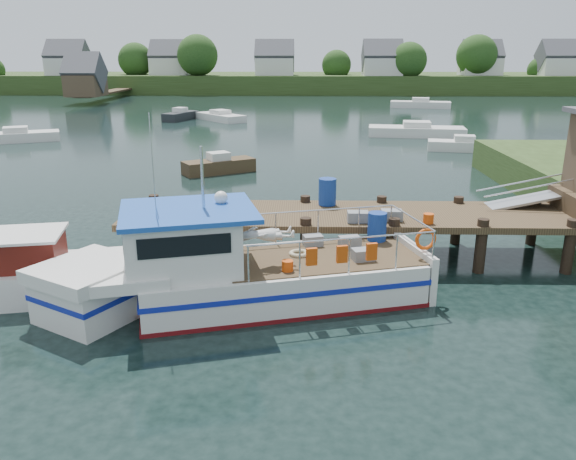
{
  "coord_description": "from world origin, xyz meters",
  "views": [
    {
      "loc": [
        -0.64,
        -16.55,
        6.01
      ],
      "look_at": [
        -1.0,
        -1.5,
        1.3
      ],
      "focal_mm": 35.0,
      "sensor_mm": 36.0,
      "label": 1
    }
  ],
  "objects_px": {
    "moored_rowboat": "(219,165)",
    "lobster_boat": "(234,271)",
    "dock": "(540,187)",
    "moored_a": "(16,136)",
    "moored_c": "(416,131)",
    "moored_d": "(220,117)",
    "work_boat": "(2,277)",
    "moored_e": "(180,115)",
    "moored_b": "(464,145)",
    "moored_far": "(420,104)"
  },
  "relations": [
    {
      "from": "moored_rowboat",
      "to": "lobster_boat",
      "type": "bearing_deg",
      "value": -81.97
    },
    {
      "from": "dock",
      "to": "moored_a",
      "type": "distance_m",
      "value": 36.49
    },
    {
      "from": "moored_rowboat",
      "to": "moored_c",
      "type": "xyz_separation_m",
      "value": [
        13.23,
        14.35,
        0.02
      ]
    },
    {
      "from": "moored_d",
      "to": "moored_a",
      "type": "bearing_deg",
      "value": -142.35
    },
    {
      "from": "moored_a",
      "to": "work_boat",
      "type": "bearing_deg",
      "value": -68.62
    },
    {
      "from": "dock",
      "to": "moored_e",
      "type": "bearing_deg",
      "value": 116.37
    },
    {
      "from": "work_boat",
      "to": "moored_rowboat",
      "type": "relative_size",
      "value": 1.75
    },
    {
      "from": "lobster_boat",
      "to": "dock",
      "type": "bearing_deg",
      "value": 7.09
    },
    {
      "from": "dock",
      "to": "moored_a",
      "type": "height_order",
      "value": "dock"
    },
    {
      "from": "moored_a",
      "to": "moored_d",
      "type": "xyz_separation_m",
      "value": [
        12.85,
        13.92,
        -0.02
      ]
    },
    {
      "from": "moored_e",
      "to": "moored_b",
      "type": "bearing_deg",
      "value": -27.71
    },
    {
      "from": "moored_a",
      "to": "moored_c",
      "type": "relative_size",
      "value": 0.81
    },
    {
      "from": "dock",
      "to": "moored_b",
      "type": "relative_size",
      "value": 3.46
    },
    {
      "from": "moored_far",
      "to": "moored_a",
      "type": "bearing_deg",
      "value": -144.17
    },
    {
      "from": "lobster_boat",
      "to": "moored_a",
      "type": "height_order",
      "value": "lobster_boat"
    },
    {
      "from": "work_boat",
      "to": "moored_d",
      "type": "bearing_deg",
      "value": 78.57
    },
    {
      "from": "moored_d",
      "to": "moored_b",
      "type": "bearing_deg",
      "value": -52.8
    },
    {
      "from": "moored_c",
      "to": "moored_far",
      "type": "bearing_deg",
      "value": 95.45
    },
    {
      "from": "dock",
      "to": "moored_d",
      "type": "height_order",
      "value": "dock"
    },
    {
      "from": "dock",
      "to": "lobster_boat",
      "type": "bearing_deg",
      "value": -157.83
    },
    {
      "from": "work_boat",
      "to": "moored_far",
      "type": "height_order",
      "value": "work_boat"
    },
    {
      "from": "lobster_boat",
      "to": "moored_rowboat",
      "type": "bearing_deg",
      "value": 84.34
    },
    {
      "from": "moored_d",
      "to": "lobster_boat",
      "type": "bearing_deg",
      "value": -91.2
    },
    {
      "from": "dock",
      "to": "lobster_boat",
      "type": "distance_m",
      "value": 9.61
    },
    {
      "from": "moored_b",
      "to": "moored_d",
      "type": "distance_m",
      "value": 25.19
    },
    {
      "from": "dock",
      "to": "lobster_boat",
      "type": "relative_size",
      "value": 1.68
    },
    {
      "from": "moored_rowboat",
      "to": "moored_b",
      "type": "height_order",
      "value": "moored_rowboat"
    },
    {
      "from": "moored_a",
      "to": "moored_rowboat",
      "type": "bearing_deg",
      "value": -37.94
    },
    {
      "from": "moored_b",
      "to": "moored_c",
      "type": "relative_size",
      "value": 0.64
    },
    {
      "from": "moored_c",
      "to": "moored_b",
      "type": "bearing_deg",
      "value": -57.96
    },
    {
      "from": "moored_far",
      "to": "moored_e",
      "type": "relative_size",
      "value": 1.59
    },
    {
      "from": "moored_e",
      "to": "moored_far",
      "type": "bearing_deg",
      "value": 38.81
    },
    {
      "from": "moored_b",
      "to": "moored_e",
      "type": "bearing_deg",
      "value": 117.9
    },
    {
      "from": "work_boat",
      "to": "moored_a",
      "type": "bearing_deg",
      "value": 104.06
    },
    {
      "from": "dock",
      "to": "moored_e",
      "type": "relative_size",
      "value": 3.64
    },
    {
      "from": "moored_far",
      "to": "lobster_boat",
      "type": "bearing_deg",
      "value": -109.09
    },
    {
      "from": "dock",
      "to": "moored_d",
      "type": "xyz_separation_m",
      "value": [
        -14.9,
        37.53,
        -1.86
      ]
    },
    {
      "from": "dock",
      "to": "moored_e",
      "type": "height_order",
      "value": "dock"
    },
    {
      "from": "moored_a",
      "to": "moored_d",
      "type": "relative_size",
      "value": 1.03
    },
    {
      "from": "work_boat",
      "to": "moored_a",
      "type": "distance_m",
      "value": 29.94
    },
    {
      "from": "dock",
      "to": "moored_b",
      "type": "height_order",
      "value": "dock"
    },
    {
      "from": "moored_rowboat",
      "to": "moored_c",
      "type": "height_order",
      "value": "moored_c"
    },
    {
      "from": "moored_far",
      "to": "moored_b",
      "type": "xyz_separation_m",
      "value": [
        -3.47,
        -31.45,
        -0.06
      ]
    },
    {
      "from": "moored_rowboat",
      "to": "moored_a",
      "type": "relative_size",
      "value": 0.64
    },
    {
      "from": "moored_rowboat",
      "to": "moored_e",
      "type": "xyz_separation_m",
      "value": [
        -7.29,
        25.18,
        0.03
      ]
    },
    {
      "from": "moored_rowboat",
      "to": "moored_far",
      "type": "xyz_separation_m",
      "value": [
        18.47,
        38.95,
        0.03
      ]
    },
    {
      "from": "dock",
      "to": "moored_c",
      "type": "height_order",
      "value": "dock"
    },
    {
      "from": "moored_c",
      "to": "dock",
      "type": "bearing_deg",
      "value": -76.08
    },
    {
      "from": "moored_rowboat",
      "to": "moored_a",
      "type": "xyz_separation_m",
      "value": [
        -16.22,
        10.83,
        -0.01
      ]
    },
    {
      "from": "moored_b",
      "to": "moored_rowboat",
      "type": "bearing_deg",
      "value": -177.12
    }
  ]
}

